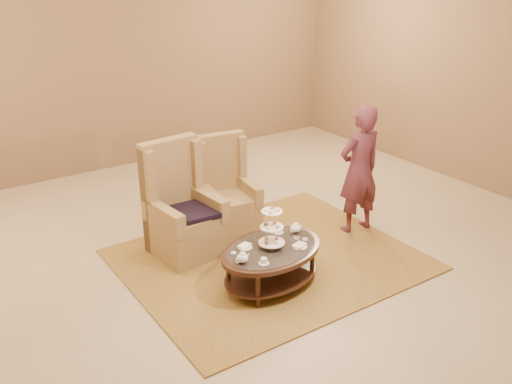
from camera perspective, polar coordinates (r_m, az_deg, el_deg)
ground at (r=6.24m, az=0.52°, el=-7.92°), size 8.00×8.00×0.00m
ceiling at (r=6.24m, az=0.52°, el=-7.92°), size 8.00×8.00×0.02m
wall_back at (r=9.05m, az=-14.39°, el=13.05°), size 8.00×0.04×3.50m
wall_right at (r=8.44m, az=23.98°, el=11.13°), size 0.04×8.00×3.50m
rug at (r=6.44m, az=1.33°, el=-6.76°), size 3.10×2.59×0.02m
tea_table at (r=5.83m, az=1.54°, el=-6.25°), size 1.29×1.00×0.98m
armchair_left at (r=6.49m, az=-7.45°, el=-2.41°), size 0.77×0.79×1.30m
armchair_right at (r=7.01m, az=-3.04°, el=-0.67°), size 0.71×0.73×1.18m
person at (r=6.91m, az=10.29°, el=2.17°), size 0.60×0.42×1.58m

